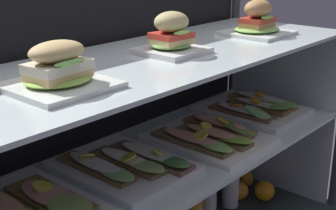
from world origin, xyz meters
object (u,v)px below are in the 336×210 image
(juice_bottle_front_fourth, at_px, (208,198))
(plated_roll_sandwich_near_left_corner, at_px, (58,71))
(open_sandwich_tray_far_left, at_px, (126,164))
(plated_roll_sandwich_far_right, at_px, (257,22))
(orange_fruit_rolled_forward, at_px, (239,191))
(orange_fruit_beside_bottles, at_px, (265,191))
(juice_bottle_tucked_behind, at_px, (231,188))
(orange_fruit_near_left_post, at_px, (245,179))
(open_sandwich_tray_near_left_corner, at_px, (24,208))
(open_sandwich_tray_right_of_center, at_px, (211,136))
(plated_roll_sandwich_center, at_px, (172,37))
(open_sandwich_tray_mid_left, at_px, (255,108))

(juice_bottle_front_fourth, bearing_deg, plated_roll_sandwich_near_left_corner, -171.06)
(open_sandwich_tray_far_left, bearing_deg, plated_roll_sandwich_far_right, -4.50)
(open_sandwich_tray_far_left, xyz_separation_m, orange_fruit_rolled_forward, (0.66, 0.04, -0.37))
(orange_fruit_beside_bottles, bearing_deg, plated_roll_sandwich_near_left_corner, -178.53)
(plated_roll_sandwich_near_left_corner, xyz_separation_m, orange_fruit_beside_bottles, (0.97, 0.02, -0.69))
(plated_roll_sandwich_near_left_corner, height_order, open_sandwich_tray_far_left, plated_roll_sandwich_near_left_corner)
(juice_bottle_tucked_behind, bearing_deg, juice_bottle_front_fourth, 177.34)
(plated_roll_sandwich_near_left_corner, distance_m, orange_fruit_near_left_post, 1.24)
(open_sandwich_tray_near_left_corner, relative_size, orange_fruit_beside_bottles, 4.53)
(plated_roll_sandwich_near_left_corner, bearing_deg, orange_fruit_rolled_forward, 6.60)
(open_sandwich_tray_far_left, relative_size, juice_bottle_front_fourth, 1.79)
(open_sandwich_tray_right_of_center, xyz_separation_m, juice_bottle_tucked_behind, (0.27, 0.09, -0.33))
(juice_bottle_front_fourth, distance_m, juice_bottle_tucked_behind, 0.14)
(open_sandwich_tray_right_of_center, relative_size, juice_bottle_front_fourth, 1.73)
(plated_roll_sandwich_center, relative_size, juice_bottle_front_fourth, 0.82)
(plated_roll_sandwich_far_right, xyz_separation_m, open_sandwich_tray_right_of_center, (-0.26, -0.01, -0.33))
(plated_roll_sandwich_near_left_corner, relative_size, open_sandwich_tray_near_left_corner, 0.58)
(juice_bottle_front_fourth, distance_m, orange_fruit_near_left_post, 0.32)
(plated_roll_sandwich_center, relative_size, orange_fruit_near_left_post, 2.45)
(juice_bottle_front_fourth, distance_m, orange_fruit_beside_bottles, 0.28)
(plated_roll_sandwich_center, bearing_deg, orange_fruit_beside_bottles, -2.23)
(open_sandwich_tray_near_left_corner, xyz_separation_m, juice_bottle_tucked_behind, (0.92, 0.03, -0.33))
(juice_bottle_tucked_behind, bearing_deg, orange_fruit_rolled_forward, 0.19)
(plated_roll_sandwich_center, bearing_deg, open_sandwich_tray_far_left, 173.59)
(plated_roll_sandwich_center, bearing_deg, open_sandwich_tray_right_of_center, -12.86)
(open_sandwich_tray_right_of_center, distance_m, orange_fruit_beside_bottles, 0.54)
(plated_roll_sandwich_center, bearing_deg, juice_bottle_front_fourth, 12.78)
(plated_roll_sandwich_near_left_corner, bearing_deg, juice_bottle_front_fourth, 8.94)
(plated_roll_sandwich_near_left_corner, distance_m, open_sandwich_tray_far_left, 0.42)
(orange_fruit_beside_bottles, relative_size, orange_fruit_rolled_forward, 1.09)
(plated_roll_sandwich_far_right, distance_m, orange_fruit_beside_bottles, 0.71)
(open_sandwich_tray_right_of_center, distance_m, orange_fruit_rolled_forward, 0.51)
(orange_fruit_beside_bottles, bearing_deg, plated_roll_sandwich_far_right, -177.84)
(open_sandwich_tray_far_left, height_order, open_sandwich_tray_mid_left, same)
(open_sandwich_tray_near_left_corner, distance_m, open_sandwich_tray_mid_left, 0.98)
(orange_fruit_beside_bottles, bearing_deg, open_sandwich_tray_mid_left, 158.11)
(plated_roll_sandwich_far_right, bearing_deg, juice_bottle_tucked_behind, 80.81)
(juice_bottle_tucked_behind, bearing_deg, open_sandwich_tray_near_left_corner, -178.05)
(plated_roll_sandwich_center, height_order, open_sandwich_tray_near_left_corner, plated_roll_sandwich_center)
(open_sandwich_tray_mid_left, distance_m, orange_fruit_beside_bottles, 0.37)
(orange_fruit_near_left_post, bearing_deg, open_sandwich_tray_mid_left, -140.27)
(orange_fruit_beside_bottles, bearing_deg, open_sandwich_tray_near_left_corner, 177.30)
(plated_roll_sandwich_near_left_corner, height_order, plated_roll_sandwich_center, plated_roll_sandwich_center)
(plated_roll_sandwich_center, height_order, orange_fruit_near_left_post, plated_roll_sandwich_center)
(open_sandwich_tray_near_left_corner, xyz_separation_m, juice_bottle_front_fourth, (0.78, 0.04, -0.32))
(plated_roll_sandwich_far_right, distance_m, juice_bottle_front_fourth, 0.67)
(open_sandwich_tray_far_left, distance_m, orange_fruit_beside_bottles, 0.81)
(open_sandwich_tray_right_of_center, bearing_deg, open_sandwich_tray_mid_left, 6.93)
(plated_roll_sandwich_near_left_corner, relative_size, orange_fruit_near_left_post, 3.00)
(open_sandwich_tray_near_left_corner, distance_m, juice_bottle_tucked_behind, 0.98)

